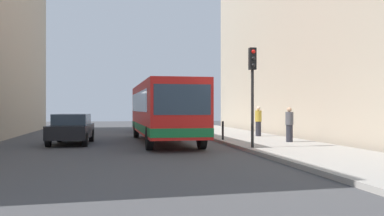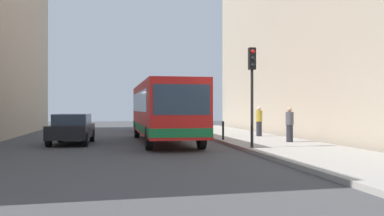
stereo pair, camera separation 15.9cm
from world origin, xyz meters
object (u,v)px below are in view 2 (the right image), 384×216
object	(u,v)px
bus	(164,109)
traffic_light	(252,78)
bollard_far	(203,126)
bollard_mid	(212,128)
car_beside_bus	(72,128)
bollard_farthest	(196,125)
bollard_near	(223,130)
pedestrian_near_signal	(290,125)
pedestrian_mid_sidewalk	(259,121)
car_behind_bus	(151,121)

from	to	relation	value
bus	traffic_light	distance (m)	6.15
bollard_far	bollard_mid	bearing A→B (deg)	-90.00
car_beside_bus	traffic_light	size ratio (longest dim) A/B	1.09
bollard_farthest	bus	bearing A→B (deg)	-113.12
bollard_mid	traffic_light	bearing A→B (deg)	-89.19
bus	bollard_near	xyz separation A→B (m)	(2.99, -0.67, -1.10)
bus	bollard_farthest	world-z (taller)	bus
pedestrian_near_signal	pedestrian_mid_sidewalk	size ratio (longest dim) A/B	0.96
car_beside_bus	pedestrian_mid_sidewalk	world-z (taller)	pedestrian_mid_sidewalk
car_beside_bus	car_behind_bus	size ratio (longest dim) A/B	1.02
car_behind_bus	bollard_far	xyz separation A→B (m)	(2.80, -6.21, -0.16)
bus	car_beside_bus	distance (m)	4.67
bollard_far	pedestrian_mid_sidewalk	bearing A→B (deg)	-44.38
pedestrian_mid_sidewalk	pedestrian_near_signal	bearing A→B (deg)	-159.91
traffic_light	pedestrian_mid_sidewalk	size ratio (longest dim) A/B	2.38
traffic_light	bollard_far	world-z (taller)	traffic_light
pedestrian_near_signal	pedestrian_mid_sidewalk	distance (m)	4.40
car_beside_bus	bollard_mid	distance (m)	7.84
traffic_light	pedestrian_mid_sidewalk	distance (m)	7.68
bus	pedestrian_mid_sidewalk	world-z (taller)	bus
bus	pedestrian_near_signal	distance (m)	6.40
traffic_light	bollard_mid	distance (m)	7.45
traffic_light	bollard_near	bearing A→B (deg)	91.27
car_behind_bus	bollard_far	bearing A→B (deg)	114.02
traffic_light	bollard_far	distance (m)	9.91
bus	bollard_farthest	bearing A→B (deg)	-114.22
bollard_far	pedestrian_mid_sidewalk	xyz separation A→B (m)	(2.75, -2.69, 0.39)
pedestrian_mid_sidewalk	traffic_light	bearing A→B (deg)	178.71
bollard_mid	bollard_farthest	bearing A→B (deg)	90.00
car_beside_bus	bus	bearing A→B (deg)	-175.10
bus	car_behind_bus	distance (m)	10.71
bollard_near	bollard_farthest	xyz separation A→B (m)	(0.00, 7.68, 0.00)
car_behind_bus	bollard_far	distance (m)	6.81
car_beside_bus	pedestrian_near_signal	world-z (taller)	pedestrian_near_signal
bus	pedestrian_near_signal	xyz separation A→B (m)	(5.78, -2.64, -0.75)
bollard_near	pedestrian_near_signal	distance (m)	3.43
traffic_light	bollard_far	xyz separation A→B (m)	(-0.10, 9.62, -2.38)
pedestrian_near_signal	pedestrian_mid_sidewalk	xyz separation A→B (m)	(-0.03, 4.40, 0.03)
car_behind_bus	traffic_light	bearing A→B (deg)	100.15
bollard_mid	pedestrian_near_signal	distance (m)	5.33
bollard_mid	bollard_far	world-z (taller)	same
bollard_far	bollard_near	bearing A→B (deg)	-90.00
car_behind_bus	pedestrian_mid_sidewalk	bearing A→B (deg)	121.71
traffic_light	pedestrian_mid_sidewalk	world-z (taller)	traffic_light
bollard_mid	pedestrian_mid_sidewalk	size ratio (longest dim) A/B	0.55
bollard_far	pedestrian_near_signal	world-z (taller)	pedestrian_near_signal
bollard_near	bollard_far	distance (m)	5.12
car_beside_bus	pedestrian_near_signal	xyz separation A→B (m)	(10.35, -2.46, 0.19)
car_beside_bus	traffic_light	bearing A→B (deg)	149.60
bollard_far	pedestrian_near_signal	size ratio (longest dim) A/B	0.57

